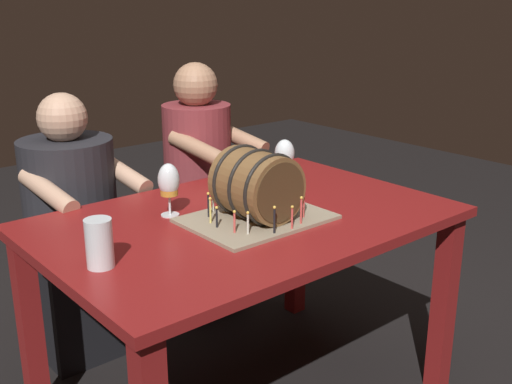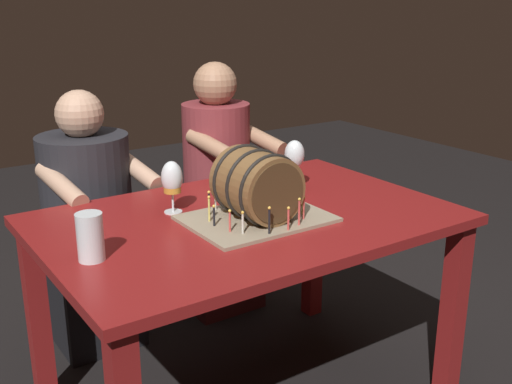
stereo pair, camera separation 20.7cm
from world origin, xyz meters
TOP-DOWN VIEW (x-y plane):
  - dining_table at (0.00, 0.00)m, footprint 1.39×0.93m
  - barrel_cake at (-0.00, -0.06)m, footprint 0.47×0.35m
  - wine_glass_empty at (0.32, 0.15)m, footprint 0.08×0.08m
  - wine_glass_white at (0.17, 0.21)m, footprint 0.07×0.07m
  - wine_glass_amber at (-0.20, 0.17)m, footprint 0.07×0.07m
  - beer_pint at (-0.58, -0.07)m, footprint 0.08×0.08m
  - person_seated_left at (-0.31, 0.73)m, footprint 0.45×0.53m
  - person_seated_right at (0.31, 0.73)m, footprint 0.42×0.51m

SIDE VIEW (x-z plane):
  - person_seated_left at x=-0.31m, z-range -0.03..1.09m
  - person_seated_right at x=0.31m, z-range -0.06..1.13m
  - dining_table at x=0.00m, z-range 0.27..1.01m
  - beer_pint at x=-0.58m, z-range 0.74..0.88m
  - barrel_cake at x=0.00m, z-range 0.73..0.98m
  - wine_glass_amber at x=-0.20m, z-range 0.77..0.95m
  - wine_glass_white at x=0.17m, z-range 0.77..0.96m
  - wine_glass_empty at x=0.32m, z-range 0.78..0.98m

